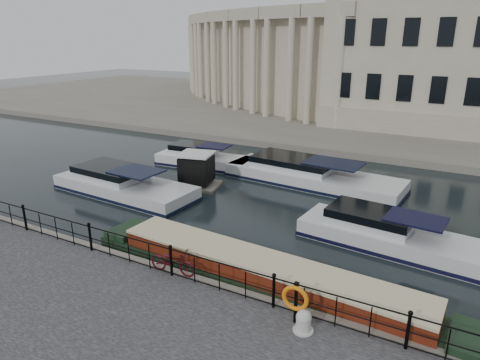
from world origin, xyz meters
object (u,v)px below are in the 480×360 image
object	(u,v)px
harbour_hut	(197,172)
life_ring_post	(295,299)
mooring_bollard	(304,321)
narrowboat	(263,280)
bicycle	(173,261)

from	to	relation	value
harbour_hut	life_ring_post	bearing A→B (deg)	-57.64
mooring_bollard	narrowboat	distance (m)	3.25
bicycle	life_ring_post	distance (m)	4.98
life_ring_post	harbour_hut	size ratio (longest dim) A/B	0.44
bicycle	mooring_bollard	bearing A→B (deg)	-103.45
bicycle	life_ring_post	bearing A→B (deg)	-101.69
mooring_bollard	narrowboat	world-z (taller)	mooring_bollard
life_ring_post	harbour_hut	distance (m)	14.52
life_ring_post	narrowboat	xyz separation A→B (m)	(-1.99, 1.98, -1.04)
narrowboat	harbour_hut	xyz separation A→B (m)	(-8.35, 8.21, 0.59)
mooring_bollard	life_ring_post	size ratio (longest dim) A/B	0.51
mooring_bollard	narrowboat	xyz separation A→B (m)	(-2.35, 2.19, -0.51)
life_ring_post	narrowboat	distance (m)	2.99
bicycle	narrowboat	world-z (taller)	bicycle
bicycle	harbour_hut	xyz separation A→B (m)	(-5.41, 9.60, -0.08)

